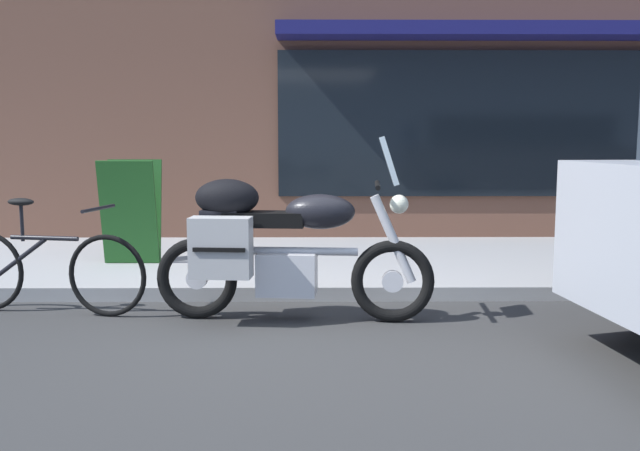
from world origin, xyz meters
The scene contains 4 objects.
ground_plane centered at (0.00, 0.00, 0.00)m, with size 80.00×80.00×0.00m, color #323232.
touring_motorcycle centered at (-0.08, 0.50, 0.60)m, with size 2.11×0.62×1.39m.
parked_bicycle centered at (-1.90, 0.75, 0.36)m, with size 1.66×0.51×0.91m.
sandwich_board_sign centered at (-1.63, 2.31, 0.64)m, with size 0.55×0.43×1.03m.
Camera 1 is at (0.21, -4.55, 1.37)m, focal length 38.49 mm.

